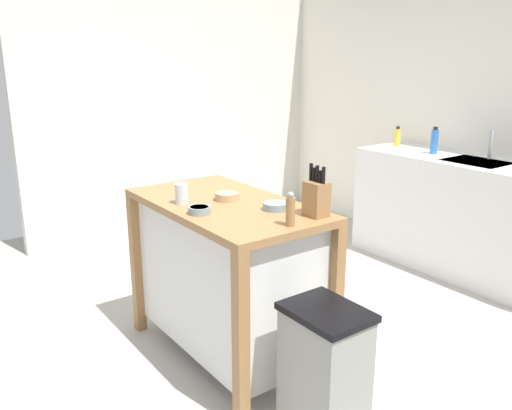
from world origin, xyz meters
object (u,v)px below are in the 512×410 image
object	(u,v)px
knife_block	(316,197)
bowl_ceramic_wide	(199,210)
pepper_grinder	(290,210)
drinking_cup	(182,194)
bowl_ceramic_small	(227,196)
trash_bin	(324,374)
bottle_dish_soap	(434,141)
bottle_hand_soap	(397,137)
sink_faucet	(490,145)
bowl_stoneware_deep	(275,206)
kitchen_island	(227,271)

from	to	relation	value
knife_block	bowl_ceramic_wide	bearing A→B (deg)	-129.92
pepper_grinder	knife_block	bearing A→B (deg)	102.87
drinking_cup	bowl_ceramic_small	bearing A→B (deg)	71.29
bowl_ceramic_small	trash_bin	bearing A→B (deg)	-4.24
knife_block	bowl_ceramic_wide	world-z (taller)	knife_block
knife_block	bottle_dish_soap	xyz separation A→B (m)	(-0.74, 1.94, -0.01)
bottle_hand_soap	bowl_ceramic_small	bearing A→B (deg)	-73.20
knife_block	pepper_grinder	xyz separation A→B (m)	(0.05, -0.20, -0.02)
bottle_dish_soap	bottle_hand_soap	xyz separation A→B (m)	(-0.42, 0.07, -0.02)
drinking_cup	sink_faucet	world-z (taller)	sink_faucet
bowl_stoneware_deep	trash_bin	bearing A→B (deg)	-16.15
bowl_ceramic_small	sink_faucet	xyz separation A→B (m)	(0.15, 2.28, 0.07)
bowl_stoneware_deep	bottle_hand_soap	distance (m)	2.31
knife_block	bowl_ceramic_small	world-z (taller)	knife_block
kitchen_island	bowl_ceramic_small	world-z (taller)	bowl_ceramic_small
knife_block	kitchen_island	bearing A→B (deg)	-154.86
knife_block	bowl_ceramic_wide	xyz separation A→B (m)	(-0.37, -0.44, -0.07)
knife_block	trash_bin	world-z (taller)	knife_block
kitchen_island	trash_bin	world-z (taller)	kitchen_island
bowl_stoneware_deep	pepper_grinder	bearing A→B (deg)	-23.52
bowl_stoneware_deep	bottle_hand_soap	world-z (taller)	bottle_hand_soap
kitchen_island	bowl_stoneware_deep	bearing A→B (deg)	25.48
pepper_grinder	sink_faucet	distance (m)	2.33
bowl_ceramic_small	pepper_grinder	size ratio (longest dim) A/B	0.80
trash_bin	sink_faucet	xyz separation A→B (m)	(-0.71, 2.35, 0.68)
drinking_cup	bottle_dish_soap	size ratio (longest dim) A/B	0.50
bottle_dish_soap	bowl_ceramic_small	bearing A→B (deg)	-83.59
trash_bin	bottle_dish_soap	world-z (taller)	bottle_dish_soap
knife_block	bowl_stoneware_deep	distance (m)	0.23
sink_faucet	knife_block	bearing A→B (deg)	-80.46
bottle_dish_soap	drinking_cup	bearing A→B (deg)	-86.10
knife_block	drinking_cup	bearing A→B (deg)	-143.81
bottle_dish_soap	trash_bin	bearing A→B (deg)	-63.41
kitchen_island	pepper_grinder	world-z (taller)	pepper_grinder
bowl_ceramic_wide	trash_bin	size ratio (longest dim) A/B	0.18
sink_faucet	bottle_hand_soap	bearing A→B (deg)	-173.78
pepper_grinder	bottle_dish_soap	distance (m)	2.28
sink_faucet	bottle_dish_soap	size ratio (longest dim) A/B	1.02
pepper_grinder	sink_faucet	world-z (taller)	sink_faucet
kitchen_island	knife_block	size ratio (longest dim) A/B	4.65
bowl_ceramic_small	drinking_cup	distance (m)	0.25
kitchen_island	pepper_grinder	bearing A→B (deg)	2.24
bottle_dish_soap	pepper_grinder	bearing A→B (deg)	-69.88
bowl_ceramic_small	bowl_ceramic_wide	bearing A→B (deg)	-62.00
knife_block	bottle_dish_soap	bearing A→B (deg)	110.84
kitchen_island	drinking_cup	xyz separation A→B (m)	(-0.11, -0.20, 0.45)
bottle_hand_soap	sink_faucet	bearing A→B (deg)	6.22
kitchen_island	bowl_ceramic_small	bearing A→B (deg)	137.21
bottle_dish_soap	bottle_hand_soap	world-z (taller)	bottle_dish_soap
kitchen_island	bottle_dish_soap	bearing A→B (deg)	97.13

